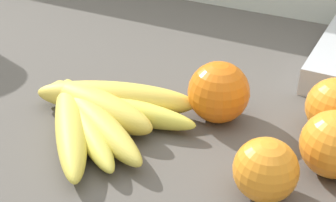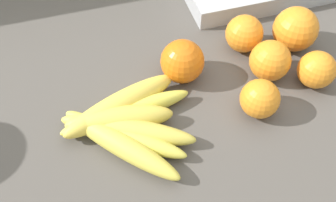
{
  "view_description": "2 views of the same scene",
  "coord_description": "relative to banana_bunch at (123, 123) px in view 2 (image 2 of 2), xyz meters",
  "views": [
    {
      "loc": [
        0.25,
        -0.5,
        1.23
      ],
      "look_at": [
        0.02,
        -0.08,
        0.94
      ],
      "focal_mm": 49.96,
      "sensor_mm": 36.0,
      "label": 1
    },
    {
      "loc": [
        -0.08,
        -0.45,
        1.4
      ],
      "look_at": [
        0.02,
        -0.1,
        0.93
      ],
      "focal_mm": 39.43,
      "sensor_mm": 36.0,
      "label": 2
    }
  ],
  "objects": [
    {
      "name": "counter",
      "position": [
        0.06,
        0.11,
        -0.47
      ],
      "size": [
        1.66,
        0.72,
        0.9
      ],
      "primitive_type": "cube",
      "color": "#514C47",
      "rests_on": "ground"
    },
    {
      "name": "orange_back_left",
      "position": [
        0.34,
        0.0,
        0.01
      ],
      "size": [
        0.07,
        0.07,
        0.07
      ],
      "primitive_type": "sphere",
      "color": "orange",
      "rests_on": "counter"
    },
    {
      "name": "wall_back",
      "position": [
        0.06,
        0.5,
        -0.27
      ],
      "size": [
        2.06,
        0.06,
        1.3
      ],
      "primitive_type": "cube",
      "color": "silver",
      "rests_on": "ground"
    },
    {
      "name": "banana_bunch",
      "position": [
        0.0,
        0.0,
        0.0
      ],
      "size": [
        0.22,
        0.22,
        0.04
      ],
      "color": "#DFCB4C",
      "rests_on": "counter"
    },
    {
      "name": "orange_right",
      "position": [
        0.27,
        0.04,
        0.02
      ],
      "size": [
        0.07,
        0.07,
        0.07
      ],
      "primitive_type": "sphere",
      "color": "orange",
      "rests_on": "counter"
    },
    {
      "name": "orange_front",
      "position": [
        0.26,
        0.12,
        0.02
      ],
      "size": [
        0.07,
        0.07,
        0.07
      ],
      "primitive_type": "sphere",
      "color": "orange",
      "rests_on": "counter"
    },
    {
      "name": "orange_far_right",
      "position": [
        0.35,
        0.1,
        0.02
      ],
      "size": [
        0.08,
        0.08,
        0.08
      ],
      "primitive_type": "sphere",
      "color": "orange",
      "rests_on": "counter"
    },
    {
      "name": "orange_back_right",
      "position": [
        0.13,
        0.08,
        0.02
      ],
      "size": [
        0.08,
        0.08,
        0.08
      ],
      "primitive_type": "sphere",
      "color": "orange",
      "rests_on": "counter"
    },
    {
      "name": "orange_center",
      "position": [
        0.22,
        -0.03,
        0.01
      ],
      "size": [
        0.06,
        0.06,
        0.06
      ],
      "primitive_type": "sphere",
      "color": "orange",
      "rests_on": "counter"
    }
  ]
}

